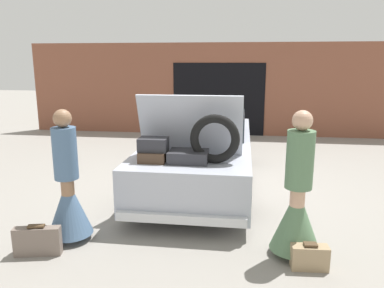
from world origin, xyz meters
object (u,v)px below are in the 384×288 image
person_left (68,194)px  person_right (297,206)px  car (201,151)px  suitcase_beside_left_person (38,241)px  suitcase_beside_right_person (310,257)px

person_left → person_right: person_right is taller
car → person_right: (1.42, -2.59, 0.02)m
person_right → suitcase_beside_left_person: (-3.04, -0.42, -0.45)m
car → suitcase_beside_left_person: size_ratio=8.56×
car → suitcase_beside_right_person: car is taller
car → person_right: 2.95m
suitcase_beside_left_person → suitcase_beside_right_person: bearing=2.2°
suitcase_beside_right_person → car: bearing=118.2°
suitcase_beside_right_person → person_right: bearing=113.7°
person_left → suitcase_beside_left_person: person_left is taller
suitcase_beside_left_person → suitcase_beside_right_person: (3.17, 0.12, -0.04)m
person_left → car: bearing=140.7°
person_right → suitcase_beside_left_person: person_right is taller
car → suitcase_beside_right_person: bearing=-61.8°
person_right → person_left: bearing=82.4°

